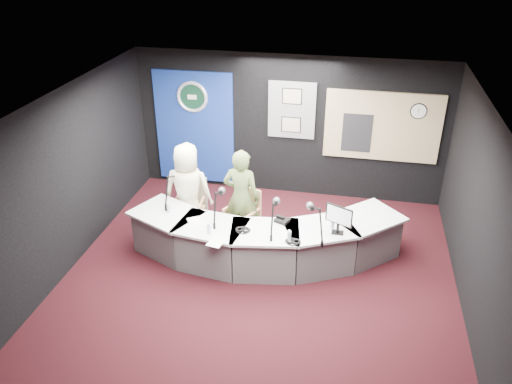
% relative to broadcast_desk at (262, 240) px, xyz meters
% --- Properties ---
extents(ground, '(6.00, 6.00, 0.00)m').
position_rel_broadcast_desk_xyz_m(ground, '(0.05, -0.55, -0.38)').
color(ground, black).
rests_on(ground, ground).
extents(ceiling, '(6.00, 6.00, 0.02)m').
position_rel_broadcast_desk_xyz_m(ceiling, '(0.05, -0.55, 2.42)').
color(ceiling, silver).
rests_on(ceiling, ground).
extents(wall_back, '(6.00, 0.02, 2.80)m').
position_rel_broadcast_desk_xyz_m(wall_back, '(0.05, 2.45, 1.02)').
color(wall_back, black).
rests_on(wall_back, ground).
extents(wall_front, '(6.00, 0.02, 2.80)m').
position_rel_broadcast_desk_xyz_m(wall_front, '(0.05, -3.55, 1.02)').
color(wall_front, black).
rests_on(wall_front, ground).
extents(wall_left, '(0.02, 6.00, 2.80)m').
position_rel_broadcast_desk_xyz_m(wall_left, '(-2.95, -0.55, 1.02)').
color(wall_left, black).
rests_on(wall_left, ground).
extents(wall_right, '(0.02, 6.00, 2.80)m').
position_rel_broadcast_desk_xyz_m(wall_right, '(3.05, -0.55, 1.02)').
color(wall_right, black).
rests_on(wall_right, ground).
extents(broadcast_desk, '(4.50, 1.90, 0.75)m').
position_rel_broadcast_desk_xyz_m(broadcast_desk, '(0.00, 0.00, 0.00)').
color(broadcast_desk, silver).
rests_on(broadcast_desk, ground).
extents(backdrop_panel, '(1.60, 0.05, 2.30)m').
position_rel_broadcast_desk_xyz_m(backdrop_panel, '(-1.85, 2.42, 0.88)').
color(backdrop_panel, navy).
rests_on(backdrop_panel, wall_back).
extents(agency_seal, '(0.63, 0.07, 0.63)m').
position_rel_broadcast_desk_xyz_m(agency_seal, '(-1.85, 2.38, 1.52)').
color(agency_seal, silver).
rests_on(agency_seal, backdrop_panel).
extents(seal_center, '(0.48, 0.01, 0.48)m').
position_rel_broadcast_desk_xyz_m(seal_center, '(-1.85, 2.38, 1.52)').
color(seal_center, black).
rests_on(seal_center, backdrop_panel).
extents(pinboard, '(0.90, 0.04, 1.10)m').
position_rel_broadcast_desk_xyz_m(pinboard, '(0.10, 2.42, 1.38)').
color(pinboard, slate).
rests_on(pinboard, wall_back).
extents(framed_photo_upper, '(0.34, 0.02, 0.27)m').
position_rel_broadcast_desk_xyz_m(framed_photo_upper, '(0.10, 2.39, 1.65)').
color(framed_photo_upper, gray).
rests_on(framed_photo_upper, pinboard).
extents(framed_photo_lower, '(0.34, 0.02, 0.27)m').
position_rel_broadcast_desk_xyz_m(framed_photo_lower, '(0.10, 2.39, 1.09)').
color(framed_photo_lower, gray).
rests_on(framed_photo_lower, pinboard).
extents(booth_window_frame, '(2.12, 0.06, 1.32)m').
position_rel_broadcast_desk_xyz_m(booth_window_frame, '(1.80, 2.42, 1.18)').
color(booth_window_frame, tan).
rests_on(booth_window_frame, wall_back).
extents(booth_glow, '(2.00, 0.02, 1.20)m').
position_rel_broadcast_desk_xyz_m(booth_glow, '(1.80, 2.41, 1.18)').
color(booth_glow, '#FFC8A1').
rests_on(booth_glow, booth_window_frame).
extents(equipment_rack, '(0.55, 0.02, 0.75)m').
position_rel_broadcast_desk_xyz_m(equipment_rack, '(1.35, 2.39, 1.03)').
color(equipment_rack, black).
rests_on(equipment_rack, booth_window_frame).
extents(wall_clock, '(0.28, 0.01, 0.28)m').
position_rel_broadcast_desk_xyz_m(wall_clock, '(2.40, 2.39, 1.52)').
color(wall_clock, white).
rests_on(wall_clock, booth_window_frame).
extents(armchair_left, '(0.58, 0.58, 0.95)m').
position_rel_broadcast_desk_xyz_m(armchair_left, '(-1.40, 0.53, 0.10)').
color(armchair_left, tan).
rests_on(armchair_left, ground).
extents(armchair_right, '(0.76, 0.76, 1.02)m').
position_rel_broadcast_desk_xyz_m(armchair_right, '(-0.44, 0.45, 0.13)').
color(armchair_right, tan).
rests_on(armchair_right, ground).
extents(draped_jacket, '(0.51, 0.14, 0.70)m').
position_rel_broadcast_desk_xyz_m(draped_jacket, '(-1.40, 0.78, 0.24)').
color(draped_jacket, slate).
rests_on(draped_jacket, armchair_left).
extents(person_man, '(0.87, 0.60, 1.70)m').
position_rel_broadcast_desk_xyz_m(person_man, '(-1.40, 0.53, 0.47)').
color(person_man, '#F7F1C6').
rests_on(person_man, ground).
extents(person_woman, '(0.67, 0.48, 1.72)m').
position_rel_broadcast_desk_xyz_m(person_woman, '(-0.44, 0.45, 0.48)').
color(person_woman, '#556736').
rests_on(person_woman, ground).
extents(computer_monitor, '(0.38, 0.20, 0.28)m').
position_rel_broadcast_desk_xyz_m(computer_monitor, '(1.19, -0.16, 0.70)').
color(computer_monitor, black).
rests_on(computer_monitor, broadcast_desk).
extents(desk_phone, '(0.26, 0.23, 0.05)m').
position_rel_broadcast_desk_xyz_m(desk_phone, '(0.32, -0.00, 0.40)').
color(desk_phone, black).
rests_on(desk_phone, broadcast_desk).
extents(headphones_near, '(0.22, 0.22, 0.04)m').
position_rel_broadcast_desk_xyz_m(headphones_near, '(0.57, -0.54, 0.39)').
color(headphones_near, black).
rests_on(headphones_near, broadcast_desk).
extents(headphones_far, '(0.24, 0.24, 0.04)m').
position_rel_broadcast_desk_xyz_m(headphones_far, '(-0.23, -0.38, 0.39)').
color(headphones_far, black).
rests_on(headphones_far, broadcast_desk).
extents(paper_stack, '(0.32, 0.34, 0.00)m').
position_rel_broadcast_desk_xyz_m(paper_stack, '(-1.02, -0.27, 0.38)').
color(paper_stack, white).
rests_on(paper_stack, broadcast_desk).
extents(notepad, '(0.26, 0.33, 0.00)m').
position_rel_broadcast_desk_xyz_m(notepad, '(-0.54, -0.75, 0.38)').
color(notepad, white).
rests_on(notepad, broadcast_desk).
extents(boom_mic_a, '(0.16, 0.74, 0.60)m').
position_rel_broadcast_desk_xyz_m(boom_mic_a, '(-1.58, 0.29, 0.68)').
color(boom_mic_a, black).
rests_on(boom_mic_a, broadcast_desk).
extents(boom_mic_b, '(0.16, 0.74, 0.60)m').
position_rel_broadcast_desk_xyz_m(boom_mic_b, '(-0.69, -0.10, 0.68)').
color(boom_mic_b, black).
rests_on(boom_mic_b, broadcast_desk).
extents(boom_mic_c, '(0.16, 0.74, 0.60)m').
position_rel_broadcast_desk_xyz_m(boom_mic_c, '(0.23, -0.26, 0.68)').
color(boom_mic_c, black).
rests_on(boom_mic_c, broadcast_desk).
extents(boom_mic_d, '(0.37, 0.69, 0.60)m').
position_rel_broadcast_desk_xyz_m(boom_mic_d, '(0.87, -0.28, 0.68)').
color(boom_mic_d, black).
rests_on(boom_mic_d, broadcast_desk).
extents(water_bottles, '(2.69, 0.58, 0.18)m').
position_rel_broadcast_desk_xyz_m(water_bottles, '(-0.21, -0.29, 0.46)').
color(water_bottles, silver).
rests_on(water_bottles, broadcast_desk).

